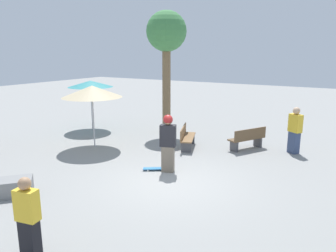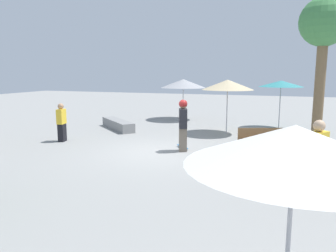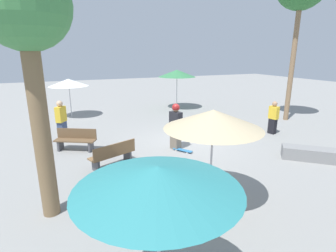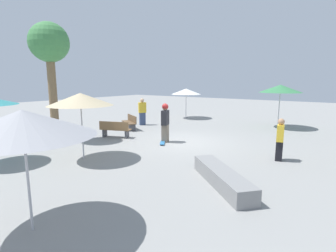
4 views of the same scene
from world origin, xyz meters
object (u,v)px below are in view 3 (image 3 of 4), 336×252
object	(u,v)px
bench_near	(113,155)
bench_far	(76,140)
concrete_ledge	(327,156)
bystander_watching	(273,118)
shade_umbrella_teal	(158,178)
skateboard	(183,150)
palm_tree_center_right	(26,16)
bystander_far	(61,120)
shade_umbrella_white	(68,83)
shade_umbrella_tan	(213,119)
skater_main	(176,125)
shade_umbrella_green	(177,73)

from	to	relation	value
bench_near	bench_far	world-z (taller)	same
concrete_ledge	bystander_watching	size ratio (longest dim) A/B	1.68
concrete_ledge	shade_umbrella_teal	size ratio (longest dim) A/B	1.10
skateboard	concrete_ledge	world-z (taller)	concrete_ledge
skateboard	bench_near	bearing A→B (deg)	-117.17
bench_near	shade_umbrella_teal	world-z (taller)	shade_umbrella_teal
bench_far	palm_tree_center_right	bearing A→B (deg)	106.71
shade_umbrella_teal	palm_tree_center_right	xyz separation A→B (m)	(1.44, -3.42, 2.19)
bystander_far	shade_umbrella_white	bearing A→B (deg)	-153.86
concrete_ledge	bench_near	xyz separation A→B (m)	(7.04, -2.58, 0.20)
bench_far	palm_tree_center_right	distance (m)	5.90
bench_far	shade_umbrella_tan	bearing A→B (deg)	146.13
concrete_ledge	shade_umbrella_white	size ratio (longest dim) A/B	1.15
skater_main	bench_far	size ratio (longest dim) A/B	1.14
bench_near	shade_umbrella_tan	xyz separation A→B (m)	(-1.76, 3.26, 1.80)
palm_tree_center_right	shade_umbrella_green	bearing A→B (deg)	-128.67
shade_umbrella_white	bystander_far	bearing A→B (deg)	81.59
skater_main	shade_umbrella_teal	world-z (taller)	shade_umbrella_teal
palm_tree_center_right	bystander_watching	size ratio (longest dim) A/B	3.57
shade_umbrella_white	bench_far	bearing A→B (deg)	87.88
shade_umbrella_teal	palm_tree_center_right	size ratio (longest dim) A/B	0.43
shade_umbrella_tan	concrete_ledge	bearing A→B (deg)	-172.69
shade_umbrella_white	bench_near	bearing A→B (deg)	95.56
shade_umbrella_white	shade_umbrella_tan	size ratio (longest dim) A/B	0.93
skater_main	palm_tree_center_right	xyz separation A→B (m)	(4.59, 2.82, 3.42)
shade_umbrella_white	shade_umbrella_teal	xyz separation A→B (m)	(-0.30, 13.71, 0.16)
shade_umbrella_green	shade_umbrella_white	bearing A→B (deg)	-2.17
shade_umbrella_teal	shade_umbrella_white	bearing A→B (deg)	-88.75
shade_umbrella_white	palm_tree_center_right	size ratio (longest dim) A/B	0.41
bench_far	bystander_watching	distance (m)	8.91
bench_near	shade_umbrella_white	size ratio (longest dim) A/B	0.72
skateboard	shade_umbrella_green	distance (m)	8.62
bench_near	skater_main	bearing A→B (deg)	-5.82
concrete_ledge	shade_umbrella_teal	xyz separation A→B (m)	(7.54, 2.94, 2.00)
bench_far	bystander_watching	world-z (taller)	bystander_watching
skater_main	skateboard	size ratio (longest dim) A/B	2.38
bench_far	bystander_far	size ratio (longest dim) A/B	0.92
palm_tree_center_right	bench_near	bearing A→B (deg)	-132.64
concrete_ledge	bench_far	distance (m)	9.34
skateboard	shade_umbrella_tan	size ratio (longest dim) A/B	0.32
shade_umbrella_teal	shade_umbrella_green	distance (m)	14.98
skater_main	concrete_ledge	size ratio (longest dim) A/B	0.70
skater_main	shade_umbrella_white	bearing A→B (deg)	-175.03
bench_far	bystander_far	distance (m)	1.76
bystander_watching	bystander_far	world-z (taller)	bystander_far
shade_umbrella_tan	shade_umbrella_white	bearing A→B (deg)	-77.39
skater_main	bench_far	xyz separation A→B (m)	(3.68, -1.43, -0.57)
bench_far	palm_tree_center_right	xyz separation A→B (m)	(0.91, 4.25, 3.99)
shade_umbrella_white	shade_umbrella_tan	distance (m)	11.73
concrete_ledge	shade_umbrella_teal	world-z (taller)	shade_umbrella_teal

